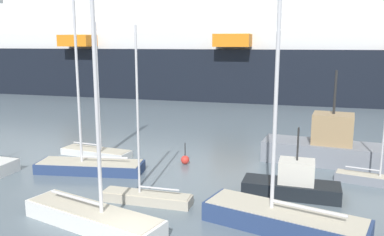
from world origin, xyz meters
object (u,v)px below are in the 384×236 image
Objects in this scene: sailboat_2 at (96,150)px; cruise_ship at (320,42)px; sailboat_6 at (283,216)px; sailboat_5 at (93,214)px; channel_buoy_0 at (185,160)px; sailboat_7 at (374,178)px; fishing_boat_0 at (327,147)px; sailboat_4 at (90,163)px; sailboat_3 at (146,194)px; fishing_boat_2 at (292,183)px.

sailboat_2 is 0.07× the size of cruise_ship.
sailboat_2 is 40.92m from cruise_ship.
sailboat_2 is at bearing -15.43° from sailboat_6.
channel_buoy_0 is at bearing 98.35° from sailboat_5.
sailboat_5 reaches higher than sailboat_7.
fishing_boat_0 is 0.06× the size of cruise_ship.
sailboat_5 is at bearing 111.89° from sailboat_4.
fishing_boat_0 is (14.58, 5.35, 0.57)m from sailboat_4.
sailboat_2 is at bearing -46.43° from sailboat_3.
sailboat_7 is at bearing 179.11° from sailboat_4.
sailboat_7 reaches higher than fishing_boat_0.
sailboat_2 reaches higher than fishing_boat_0.
sailboat_7 is 1.59× the size of fishing_boat_2.
sailboat_6 is at bearing -95.78° from fishing_boat_0.
sailboat_6 reaches higher than channel_buoy_0.
cruise_ship reaches higher than sailboat_6.
sailboat_5 reaches higher than fishing_boat_0.
sailboat_4 is 0.98× the size of sailboat_6.
sailboat_6 is (6.76, -1.42, 0.19)m from sailboat_3.
sailboat_2 reaches higher than fishing_boat_2.
sailboat_2 is at bearing 165.06° from fishing_boat_2.
sailboat_7 is (11.73, 5.46, -0.02)m from sailboat_3.
sailboat_3 is 3.38m from sailboat_5.
sailboat_5 reaches higher than fishing_boat_2.
sailboat_4 is 1.56× the size of fishing_boat_0.
cruise_ship is (12.68, 46.37, 7.58)m from sailboat_5.
cruise_ship is (1.82, 34.13, 7.02)m from fishing_boat_0.
channel_buoy_0 is 38.93m from cruise_ship.
sailboat_5 is at bearing -99.61° from channel_buoy_0.
cruise_ship is at bearing 73.22° from channel_buoy_0.
cruise_ship is at bearing -119.08° from sailboat_4.
sailboat_3 is 13.20m from fishing_boat_0.
sailboat_5 is (5.02, -10.29, 0.16)m from sailboat_2.
sailboat_5 is 1.35× the size of fishing_boat_0.
sailboat_5 is 15.65m from sailboat_7.
sailboat_2 is at bearing 176.29° from channel_buoy_0.
fishing_boat_0 is 9.53m from channel_buoy_0.
sailboat_3 is at bearing -156.22° from fishing_boat_2.
sailboat_5 is at bearing -122.92° from fishing_boat_0.
sailboat_4 is at bearing -151.15° from channel_buoy_0.
sailboat_6 reaches higher than fishing_boat_2.
sailboat_5 is 8.30m from sailboat_6.
fishing_boat_0 is at bearing 134.65° from sailboat_7.
sailboat_7 is at bearing 3.03° from sailboat_2.
sailboat_4 is 12.35m from fishing_boat_2.
cruise_ship reaches higher than sailboat_4.
fishing_boat_0 is 5.81× the size of channel_buoy_0.
fishing_boat_0 is (15.88, 1.94, 0.72)m from sailboat_2.
sailboat_5 is 1.41× the size of sailboat_7.
sailboat_7 is 5.36m from fishing_boat_2.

